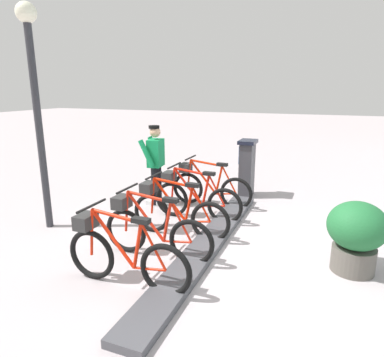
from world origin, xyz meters
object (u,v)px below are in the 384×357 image
at_px(bike_docked_3, 153,230).
at_px(worker_near_rack, 155,162).
at_px(bike_docked_2, 176,211).
at_px(payment_kiosk, 247,167).
at_px(planter_bush, 356,233).
at_px(lamp_post, 34,86).
at_px(bike_docked_1, 194,197).
at_px(bike_docked_4, 121,254).
at_px(bike_docked_0, 208,186).

relative_size(bike_docked_3, worker_near_rack, 1.04).
distance_m(bike_docked_2, worker_near_rack, 1.79).
height_order(payment_kiosk, planter_bush, payment_kiosk).
distance_m(worker_near_rack, lamp_post, 2.66).
height_order(bike_docked_1, worker_near_rack, worker_near_rack).
bearing_deg(worker_near_rack, planter_bush, 157.83).
bearing_deg(bike_docked_2, bike_docked_4, 90.00).
bearing_deg(worker_near_rack, bike_docked_1, 153.00).
relative_size(bike_docked_1, bike_docked_2, 1.00).
relative_size(bike_docked_1, worker_near_rack, 1.04).
distance_m(bike_docked_1, bike_docked_3, 1.62).
bearing_deg(bike_docked_2, planter_bush, 176.32).
bearing_deg(bike_docked_1, bike_docked_3, 90.00).
distance_m(payment_kiosk, bike_docked_1, 1.93).
distance_m(bike_docked_0, planter_bush, 3.22).
xyz_separation_m(bike_docked_3, lamp_post, (2.26, -0.34, 2.00)).
bearing_deg(bike_docked_0, lamp_post, 42.71).
height_order(bike_docked_1, bike_docked_3, same).
height_order(payment_kiosk, bike_docked_0, payment_kiosk).
xyz_separation_m(bike_docked_2, worker_near_rack, (1.06, -1.35, 0.48)).
height_order(payment_kiosk, lamp_post, lamp_post).
relative_size(payment_kiosk, bike_docked_0, 0.74).
xyz_separation_m(payment_kiosk, bike_docked_2, (0.57, 2.64, -0.24)).
xyz_separation_m(bike_docked_3, bike_docked_4, (0.00, 0.81, 0.00)).
bearing_deg(lamp_post, bike_docked_4, 152.96).
distance_m(bike_docked_0, bike_docked_3, 2.43).
xyz_separation_m(bike_docked_1, planter_bush, (-2.68, 0.98, 0.11)).
xyz_separation_m(lamp_post, planter_bush, (-4.94, -0.29, -1.89)).
distance_m(bike_docked_1, worker_near_rack, 1.29).
relative_size(bike_docked_2, bike_docked_3, 1.00).
relative_size(bike_docked_0, worker_near_rack, 1.04).
bearing_deg(worker_near_rack, bike_docked_4, 109.70).
height_order(payment_kiosk, bike_docked_4, payment_kiosk).
bearing_deg(bike_docked_0, bike_docked_4, 90.00).
bearing_deg(payment_kiosk, lamp_post, 47.62).
distance_m(bike_docked_1, bike_docked_4, 2.43).
bearing_deg(bike_docked_2, worker_near_rack, -51.79).
bearing_deg(payment_kiosk, bike_docked_0, 60.65).
xyz_separation_m(bike_docked_1, worker_near_rack, (1.06, -0.54, 0.48)).
bearing_deg(bike_docked_1, bike_docked_4, 90.00).
height_order(worker_near_rack, planter_bush, worker_near_rack).
distance_m(bike_docked_1, planter_bush, 2.85).
height_order(payment_kiosk, bike_docked_1, payment_kiosk).
bearing_deg(payment_kiosk, bike_docked_3, 80.58).
bearing_deg(payment_kiosk, planter_bush, 126.85).
height_order(bike_docked_1, planter_bush, bike_docked_1).
bearing_deg(worker_near_rack, bike_docked_3, 116.21).
relative_size(bike_docked_0, bike_docked_2, 1.00).
distance_m(bike_docked_2, bike_docked_3, 0.81).
height_order(bike_docked_0, worker_near_rack, worker_near_rack).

